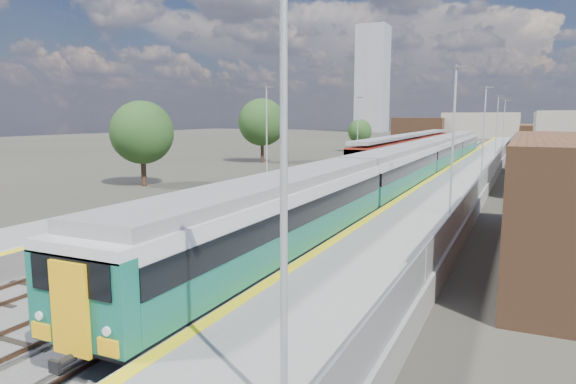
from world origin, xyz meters
The scene contains 11 objects.
ground centered at (0.00, 50.00, 0.00)m, with size 320.00×320.00×0.00m, color #47443A.
ballast_bed centered at (-2.25, 52.50, 0.03)m, with size 10.50×155.00×0.06m, color #565451.
tracks centered at (-1.65, 54.18, 0.11)m, with size 8.96×160.00×0.17m.
platform_right centered at (5.28, 52.49, 0.54)m, with size 4.70×155.00×8.52m.
platform_left centered at (-9.05, 52.49, 0.52)m, with size 4.30×155.00×8.52m.
buildings centered at (-18.12, 138.60, 10.70)m, with size 72.00×185.50×40.00m.
green_train centered at (1.50, 41.40, 2.18)m, with size 2.81×78.16×3.09m.
red_train centered at (-5.50, 71.32, 1.97)m, with size 2.64×53.63×3.33m.
tree_a centered at (-19.98, 29.66, 4.62)m, with size 5.41×5.41×7.34m.
tree_b centered at (-21.23, 54.12, 5.23)m, with size 6.13×6.13×8.30m.
tree_c centered at (-15.91, 79.67, 3.45)m, with size 4.05×4.05×5.49m.
Camera 1 is at (9.99, -5.14, 6.01)m, focal length 32.00 mm.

